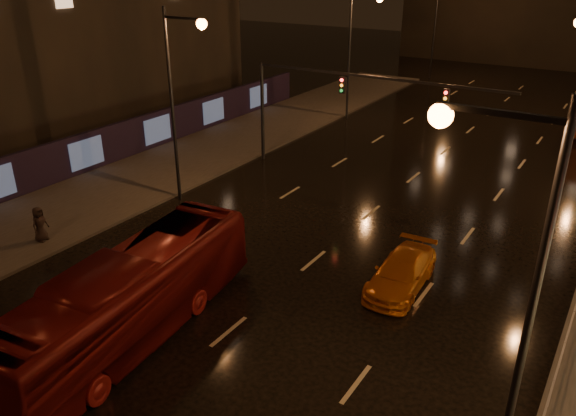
{
  "coord_description": "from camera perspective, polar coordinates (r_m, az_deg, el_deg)",
  "views": [
    {
      "loc": [
        10.53,
        -8.65,
        12.13
      ],
      "look_at": [
        -0.97,
        9.45,
        2.5
      ],
      "focal_mm": 35.0,
      "sensor_mm": 36.0,
      "label": 1
    }
  ],
  "objects": [
    {
      "name": "ground",
      "position": [
        32.85,
        11.38,
        2.01
      ],
      "size": [
        140.0,
        140.0,
        0.0
      ],
      "primitive_type": "plane",
      "color": "black",
      "rests_on": "ground"
    },
    {
      "name": "pedestrian_c",
      "position": [
        28.01,
        -23.92,
        -1.49
      ],
      "size": [
        0.65,
        0.89,
        1.66
      ],
      "primitive_type": "imported",
      "rotation": [
        0.0,
        0.0,
        1.74
      ],
      "color": "black",
      "rests_on": "sidewalk_left"
    },
    {
      "name": "taxi_near",
      "position": [
        23.42,
        11.99,
        -5.91
      ],
      "size": [
        1.59,
        3.58,
        1.2
      ],
      "primitive_type": "imported",
      "rotation": [
        0.0,
        0.0,
        -0.05
      ],
      "color": "#BB6011",
      "rests_on": "ground"
    },
    {
      "name": "sidewalk_left",
      "position": [
        35.81,
        -12.28,
        3.94
      ],
      "size": [
        7.0,
        70.0,
        0.15
      ],
      "primitive_type": "cube",
      "color": "#38332D",
      "rests_on": "ground"
    },
    {
      "name": "bus_red",
      "position": [
        19.94,
        -15.83,
        -8.85
      ],
      "size": [
        3.86,
        11.5,
        3.14
      ],
      "primitive_type": "imported",
      "rotation": [
        0.0,
        0.0,
        0.11
      ],
      "color": "#610E0D",
      "rests_on": "ground"
    },
    {
      "name": "hoarding_left",
      "position": [
        36.25,
        -19.97,
        5.24
      ],
      "size": [
        0.3,
        46.0,
        2.5
      ],
      "primitive_type": "cube",
      "color": "black",
      "rests_on": "ground"
    },
    {
      "name": "taxi_far",
      "position": [
        22.85,
        11.41,
        -6.47
      ],
      "size": [
        2.11,
        4.68,
        1.33
      ],
      "primitive_type": "imported",
      "rotation": [
        0.0,
        0.0,
        0.05
      ],
      "color": "#BA5A11",
      "rests_on": "ground"
    },
    {
      "name": "streetlight_right",
      "position": [
        12.19,
        21.02,
        -5.47
      ],
      "size": [
        2.64,
        0.5,
        10.0
      ],
      "color": "black",
      "rests_on": "ground"
    },
    {
      "name": "traffic_signal",
      "position": [
        33.45,
        3.86,
        11.36
      ],
      "size": [
        15.31,
        0.32,
        6.2
      ],
      "color": "black",
      "rests_on": "ground"
    }
  ]
}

